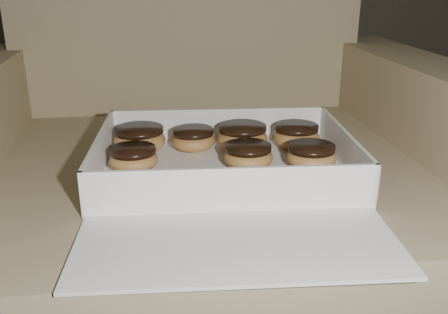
% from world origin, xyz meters
% --- Properties ---
extents(armchair, '(0.99, 0.83, 1.03)m').
position_xyz_m(armchair, '(0.12, 0.84, 0.32)').
color(armchair, '#8D7C5A').
rests_on(armchair, floor).
extents(bakery_box, '(0.44, 0.50, 0.07)m').
position_xyz_m(bakery_box, '(0.14, 0.65, 0.47)').
color(bakery_box, white).
rests_on(bakery_box, armchair).
extents(donut_a, '(0.09, 0.09, 0.05)m').
position_xyz_m(donut_a, '(0.00, 0.79, 0.49)').
color(donut_a, '#C89246').
rests_on(donut_a, bakery_box).
extents(donut_b, '(0.08, 0.08, 0.04)m').
position_xyz_m(donut_b, '(0.10, 0.78, 0.49)').
color(donut_b, '#C89246').
rests_on(donut_b, bakery_box).
extents(donut_c, '(0.09, 0.09, 0.05)m').
position_xyz_m(donut_c, '(0.19, 0.77, 0.49)').
color(donut_c, '#C89246').
rests_on(donut_c, bakery_box).
extents(donut_d, '(0.08, 0.08, 0.04)m').
position_xyz_m(donut_d, '(-0.00, 0.70, 0.49)').
color(donut_d, '#C89246').
rests_on(donut_d, bakery_box).
extents(donut_e, '(0.09, 0.09, 0.04)m').
position_xyz_m(donut_e, '(0.29, 0.77, 0.49)').
color(donut_e, '#C89246').
rests_on(donut_e, bakery_box).
extents(donut_f, '(0.08, 0.08, 0.04)m').
position_xyz_m(donut_f, '(0.28, 0.67, 0.49)').
color(donut_f, '#C89246').
rests_on(donut_f, bakery_box).
extents(donut_g, '(0.08, 0.08, 0.04)m').
position_xyz_m(donut_g, '(0.18, 0.68, 0.49)').
color(donut_g, '#C89246').
rests_on(donut_g, bakery_box).
extents(crumb_a, '(0.01, 0.01, 0.00)m').
position_xyz_m(crumb_a, '(0.18, 0.59, 0.47)').
color(crumb_a, black).
rests_on(crumb_a, bakery_box).
extents(crumb_b, '(0.01, 0.01, 0.00)m').
position_xyz_m(crumb_b, '(0.26, 0.57, 0.47)').
color(crumb_b, black).
rests_on(crumb_b, bakery_box).
extents(crumb_c, '(0.01, 0.01, 0.00)m').
position_xyz_m(crumb_c, '(0.00, 0.65, 0.47)').
color(crumb_c, black).
rests_on(crumb_c, bakery_box).
extents(crumb_d, '(0.01, 0.01, 0.00)m').
position_xyz_m(crumb_d, '(0.24, 0.62, 0.47)').
color(crumb_d, black).
rests_on(crumb_d, bakery_box).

